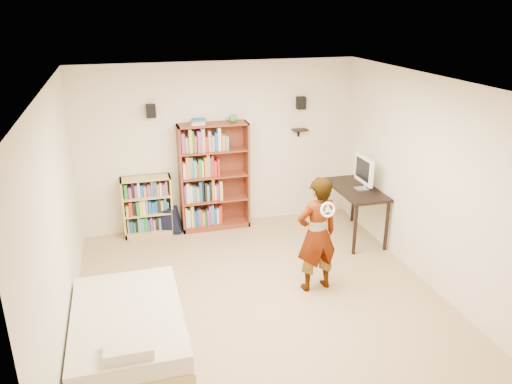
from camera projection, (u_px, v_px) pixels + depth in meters
ground at (262, 300)px, 6.30m from camera, size 4.50×5.00×0.01m
room_shell at (262, 168)px, 5.67m from camera, size 4.52×5.02×2.71m
crown_molding at (263, 87)px, 5.35m from camera, size 4.50×5.00×0.06m
speaker_left at (151, 111)px, 7.49m from camera, size 0.14×0.12×0.20m
speaker_right at (301, 103)px, 8.09m from camera, size 0.14×0.12×0.20m
wall_shelf at (300, 130)px, 8.26m from camera, size 0.25×0.16×0.02m
tall_bookshelf at (214, 177)px, 8.06m from camera, size 1.11×0.32×1.76m
low_bookshelf at (148, 206)px, 7.94m from camera, size 0.78×0.29×0.97m
computer_desk at (354, 212)px, 7.89m from camera, size 0.61×1.21×0.83m
imac at (363, 173)px, 7.61m from camera, size 0.17×0.53×0.52m
daybed at (128, 325)px, 5.37m from camera, size 1.18×1.82×0.54m
person at (317, 235)px, 6.31m from camera, size 0.61×0.44×1.54m
wii_wheel at (328, 210)px, 5.89m from camera, size 0.19×0.07×0.19m
navy_bag at (170, 220)px, 8.08m from camera, size 0.39×0.32×0.45m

